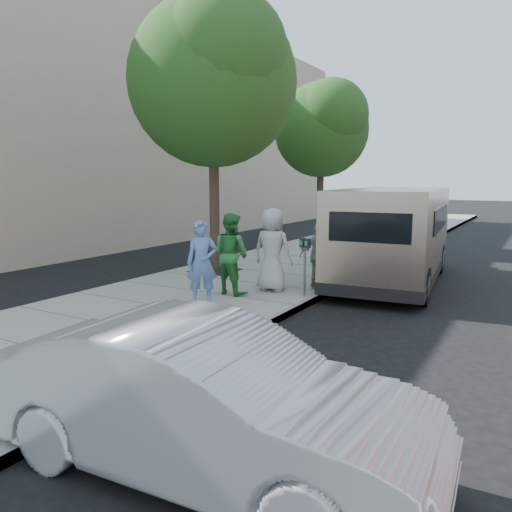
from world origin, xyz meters
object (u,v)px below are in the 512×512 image
at_px(tree_near, 214,75).
at_px(tree_far, 323,126).
at_px(person_green_shirt, 231,254).
at_px(person_officer, 202,263).
at_px(person_gray_shirt, 272,250).
at_px(sedan, 205,400).
at_px(person_striped_polo, 319,256).
at_px(parking_meter, 305,254).
at_px(van, 394,233).

distance_m(tree_near, tree_far, 7.63).
xyz_separation_m(tree_near, person_green_shirt, (1.94, -2.20, -4.47)).
relative_size(person_officer, person_green_shirt, 0.95).
bearing_deg(person_gray_shirt, person_officer, 67.90).
distance_m(sedan, person_officer, 5.92).
bearing_deg(tree_far, person_striped_polo, -67.32).
bearing_deg(person_green_shirt, tree_near, -38.09).
distance_m(tree_far, person_green_shirt, 10.69).
xyz_separation_m(parking_meter, van, (1.11, 3.23, 0.23)).
bearing_deg(person_striped_polo, person_green_shirt, 21.71).
bearing_deg(van, parking_meter, -114.78).
bearing_deg(person_gray_shirt, parking_meter, 168.96).
bearing_deg(person_gray_shirt, sedan, 110.97).
height_order(tree_near, person_officer, tree_near).
xyz_separation_m(tree_far, person_officer, (1.94, -10.92, -3.85)).
xyz_separation_m(tree_near, sedan, (5.45, -8.07, -4.82)).
bearing_deg(person_green_shirt, sedan, 131.48).
bearing_deg(person_officer, tree_far, 63.06).
bearing_deg(van, person_gray_shirt, -128.81).
bearing_deg(sedan, van, 1.28).
xyz_separation_m(tree_near, person_striped_polo, (3.45, -0.66, -4.61)).
relative_size(tree_far, sedan, 1.47).
distance_m(person_green_shirt, person_striped_polo, 2.16).
bearing_deg(person_gray_shirt, tree_far, -76.29).
height_order(van, sedan, van).
height_order(tree_near, person_striped_polo, tree_near).
bearing_deg(tree_far, person_gray_shirt, -73.95).
bearing_deg(tree_near, parking_meter, -24.47).
distance_m(tree_near, person_gray_shirt, 5.34).
bearing_deg(tree_near, sedan, -55.94).
relative_size(sedan, person_green_shirt, 2.38).
distance_m(tree_near, parking_meter, 5.88).
bearing_deg(person_striped_polo, person_officer, 36.68).
relative_size(sedan, person_gray_shirt, 2.27).
xyz_separation_m(van, person_gray_shirt, (-2.01, -3.09, -0.21)).
distance_m(van, person_striped_polo, 2.60).
height_order(tree_far, person_green_shirt, tree_far).
bearing_deg(sedan, person_officer, 32.86).
relative_size(van, person_striped_polo, 4.40).
height_order(parking_meter, person_gray_shirt, person_gray_shirt).
bearing_deg(van, person_officer, -124.17).
relative_size(tree_far, person_green_shirt, 3.50).
relative_size(van, person_green_shirt, 3.74).
bearing_deg(tree_near, van, 19.46).
bearing_deg(person_green_shirt, person_gray_shirt, -121.63).
distance_m(tree_near, person_striped_polo, 5.79).
relative_size(person_gray_shirt, person_striped_polo, 1.23).
height_order(person_officer, person_striped_polo, person_officer).
height_order(parking_meter, sedan, parking_meter).
height_order(parking_meter, van, van).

